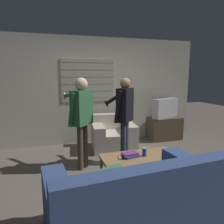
% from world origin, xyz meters
% --- Properties ---
extents(ground_plane, '(16.00, 16.00, 0.00)m').
position_xyz_m(ground_plane, '(0.00, 0.00, 0.00)').
color(ground_plane, '#665B51').
extents(wall_back, '(5.20, 0.08, 2.55)m').
position_xyz_m(wall_back, '(-0.01, 2.03, 1.28)').
color(wall_back, '#BCB7A8').
rests_on(wall_back, ground_plane).
extents(couch_blue, '(1.88, 1.09, 0.87)m').
position_xyz_m(couch_blue, '(-0.37, -1.26, 0.33)').
color(couch_blue, '#384C7F').
rests_on(couch_blue, ground_plane).
extents(armchair_beige, '(1.04, 0.93, 0.75)m').
position_xyz_m(armchair_beige, '(0.22, 1.39, 0.30)').
color(armchair_beige, beige).
rests_on(armchair_beige, ground_plane).
extents(coffee_table, '(1.20, 0.57, 0.44)m').
position_xyz_m(coffee_table, '(0.12, -0.31, 0.40)').
color(coffee_table, '#9E754C').
rests_on(coffee_table, ground_plane).
extents(tv_stand, '(0.84, 0.45, 0.58)m').
position_xyz_m(tv_stand, '(1.71, 1.67, 0.29)').
color(tv_stand, '#4C3D2D').
rests_on(tv_stand, ground_plane).
extents(tv, '(0.82, 0.50, 0.48)m').
position_xyz_m(tv, '(1.71, 1.67, 0.82)').
color(tv, '#B2B2B7').
rests_on(tv, tv_stand).
extents(person_left_standing, '(0.48, 0.80, 1.62)m').
position_xyz_m(person_left_standing, '(-0.63, 0.53, 1.03)').
color(person_left_standing, '#4C4233').
rests_on(person_left_standing, ground_plane).
extents(person_right_standing, '(0.46, 0.74, 1.61)m').
position_xyz_m(person_right_standing, '(0.16, 0.52, 1.01)').
color(person_right_standing, '#33384C').
rests_on(person_right_standing, ground_plane).
extents(book_stack, '(0.27, 0.22, 0.07)m').
position_xyz_m(book_stack, '(-0.05, -0.29, 0.48)').
color(book_stack, '#284C89').
rests_on(book_stack, coffee_table).
extents(soda_can, '(0.07, 0.07, 0.13)m').
position_xyz_m(soda_can, '(0.17, -0.32, 0.51)').
color(soda_can, '#194C9E').
rests_on(soda_can, coffee_table).
extents(spare_remote, '(0.10, 0.13, 0.02)m').
position_xyz_m(spare_remote, '(-0.20, -0.29, 0.46)').
color(spare_remote, white).
rests_on(spare_remote, coffee_table).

